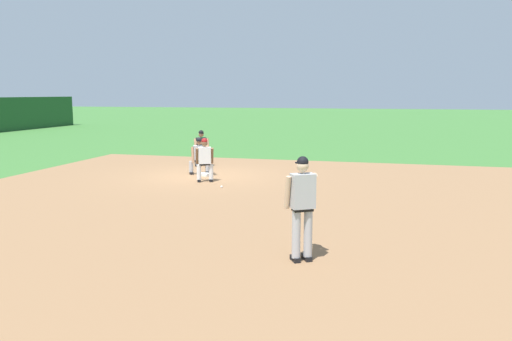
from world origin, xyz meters
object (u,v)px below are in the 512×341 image
pitcher (303,202)px  first_baseman (200,154)px  baseball (221,187)px  umpire (201,147)px  first_base_bag (204,175)px  baserunner (205,158)px

pitcher → first_baseman: size_ratio=1.39×
baseball → first_baseman: first_baseman is taller
pitcher → umpire: size_ratio=1.27×
baseball → pitcher: (-6.12, -3.53, 1.02)m
pitcher → first_base_bag: bearing=30.9°
first_base_bag → first_baseman: (0.30, 0.24, 0.69)m
first_base_bag → first_baseman: bearing=38.3°
first_base_bag → pitcher: pitcher is taller
first_baseman → baseball: bearing=-145.8°
baseball → first_baseman: 2.90m
baseball → first_baseman: (2.33, 1.59, 0.69)m
first_base_bag → umpire: umpire is taller
pitcher → baserunner: bearing=32.1°
pitcher → first_baseman: bearing=31.2°
first_base_bag → pitcher: bearing=-149.1°
baseball → baserunner: baserunner is taller
first_base_bag → umpire: (2.18, 0.90, 0.75)m
baseball → first_baseman: bearing=34.2°
first_base_bag → first_baseman: size_ratio=0.28×
pitcher → baserunner: 8.27m
pitcher → umpire: pitcher is taller
baseball → baserunner: 1.45m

